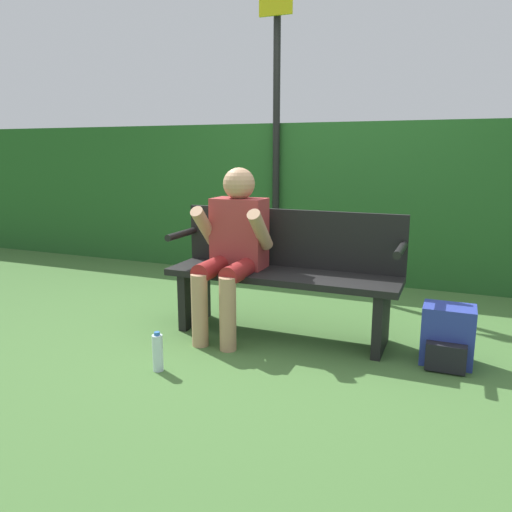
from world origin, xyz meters
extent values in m
plane|color=#426B33|center=(0.00, 0.00, 0.00)|extent=(40.00, 40.00, 0.00)
cube|color=#235623|center=(0.00, 1.85, 0.77)|extent=(12.00, 0.42, 1.55)
cube|color=black|center=(0.00, 0.00, 0.44)|extent=(1.62, 0.44, 0.05)
cube|color=black|center=(0.00, 0.20, 0.66)|extent=(1.62, 0.04, 0.41)
cube|color=black|center=(-0.69, 0.00, 0.21)|extent=(0.06, 0.39, 0.41)
cube|color=black|center=(0.69, 0.00, 0.21)|extent=(0.06, 0.39, 0.41)
cylinder|color=black|center=(-0.78, 0.00, 0.68)|extent=(0.05, 0.39, 0.05)
cylinder|color=black|center=(0.78, 0.00, 0.68)|extent=(0.05, 0.39, 0.05)
cube|color=#993333|center=(-0.34, 0.04, 0.71)|extent=(0.37, 0.22, 0.50)
sphere|color=tan|center=(-0.34, 0.04, 1.06)|extent=(0.22, 0.22, 0.22)
cylinder|color=maroon|center=(-0.44, -0.17, 0.49)|extent=(0.13, 0.42, 0.13)
cylinder|color=maroon|center=(-0.23, -0.17, 0.49)|extent=(0.13, 0.42, 0.13)
cylinder|color=tan|center=(-0.44, -0.38, 0.25)|extent=(0.11, 0.11, 0.49)
cylinder|color=tan|center=(-0.23, -0.38, 0.25)|extent=(0.11, 0.11, 0.49)
cylinder|color=tan|center=(-0.55, -0.08, 0.76)|extent=(0.09, 0.31, 0.31)
cylinder|color=tan|center=(-0.13, -0.08, 0.76)|extent=(0.09, 0.31, 0.31)
cube|color=#283893|center=(1.10, -0.05, 0.18)|extent=(0.30, 0.22, 0.36)
cube|color=black|center=(1.10, -0.20, 0.09)|extent=(0.23, 0.08, 0.16)
cylinder|color=silver|center=(-0.48, -0.82, 0.11)|extent=(0.06, 0.06, 0.22)
cylinder|color=#2D66B2|center=(-0.48, -0.82, 0.23)|extent=(0.03, 0.03, 0.02)
cylinder|color=black|center=(-0.62, 1.59, 1.40)|extent=(0.07, 0.07, 2.80)
cube|color=yellow|center=(-0.62, 1.55, 2.63)|extent=(0.33, 0.02, 0.23)
cube|color=#B7BCC6|center=(-5.23, 9.49, 0.55)|extent=(2.41, 4.76, 0.70)
cube|color=#333D4C|center=(-5.23, 9.49, 1.16)|extent=(1.82, 2.40, 0.52)
cylinder|color=black|center=(-6.25, 10.74, 0.34)|extent=(0.29, 0.70, 0.68)
cylinder|color=black|center=(-4.66, 11.01, 0.34)|extent=(0.29, 0.70, 0.68)
cylinder|color=black|center=(-5.79, 7.96, 0.34)|extent=(0.29, 0.70, 0.68)
cylinder|color=black|center=(-4.20, 8.23, 0.34)|extent=(0.29, 0.70, 0.68)
camera|label=1|loc=(1.10, -3.16, 1.28)|focal=35.00mm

